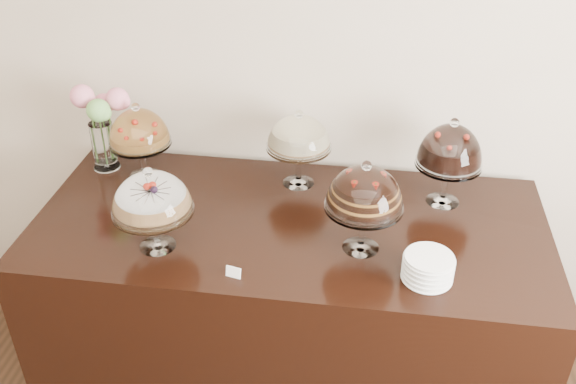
# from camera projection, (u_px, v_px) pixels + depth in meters

# --- Properties ---
(wall_back) EXTENTS (5.00, 0.04, 3.00)m
(wall_back) POSITION_uv_depth(u_px,v_px,m) (333.00, 44.00, 2.88)
(wall_back) COLOR #BCAD97
(wall_back) RESTS_ON ground
(display_counter) EXTENTS (2.20, 1.00, 0.90)m
(display_counter) POSITION_uv_depth(u_px,v_px,m) (290.00, 299.00, 3.00)
(display_counter) COLOR black
(display_counter) RESTS_ON ground
(cake_stand_sugar_sponge) EXTENTS (0.32, 0.32, 0.37)m
(cake_stand_sugar_sponge) POSITION_uv_depth(u_px,v_px,m) (151.00, 197.00, 2.48)
(cake_stand_sugar_sponge) COLOR white
(cake_stand_sugar_sponge) RESTS_ON display_counter
(cake_stand_choco_layer) EXTENTS (0.31, 0.31, 0.40)m
(cake_stand_choco_layer) POSITION_uv_depth(u_px,v_px,m) (365.00, 192.00, 2.46)
(cake_stand_choco_layer) COLOR white
(cake_stand_choco_layer) RESTS_ON display_counter
(cake_stand_cheesecake) EXTENTS (0.30, 0.30, 0.37)m
(cake_stand_cheesecake) POSITION_uv_depth(u_px,v_px,m) (299.00, 136.00, 2.89)
(cake_stand_cheesecake) COLOR white
(cake_stand_cheesecake) RESTS_ON display_counter
(cake_stand_dark_choco) EXTENTS (0.29, 0.29, 0.41)m
(cake_stand_dark_choco) POSITION_uv_depth(u_px,v_px,m) (450.00, 149.00, 2.74)
(cake_stand_dark_choco) COLOR white
(cake_stand_dark_choco) RESTS_ON display_counter
(cake_stand_fruit_tart) EXTENTS (0.29, 0.29, 0.38)m
(cake_stand_fruit_tart) POSITION_uv_depth(u_px,v_px,m) (139.00, 131.00, 2.94)
(cake_stand_fruit_tart) COLOR white
(cake_stand_fruit_tart) RESTS_ON display_counter
(flower_vase) EXTENTS (0.30, 0.25, 0.44)m
(flower_vase) POSITION_uv_depth(u_px,v_px,m) (99.00, 117.00, 3.00)
(flower_vase) COLOR white
(flower_vase) RESTS_ON display_counter
(plate_stack) EXTENTS (0.19, 0.19, 0.10)m
(plate_stack) POSITION_uv_depth(u_px,v_px,m) (428.00, 268.00, 2.41)
(plate_stack) COLOR white
(plate_stack) RESTS_ON display_counter
(price_card_left) EXTENTS (0.06, 0.03, 0.04)m
(price_card_left) POSITION_uv_depth(u_px,v_px,m) (233.00, 272.00, 2.43)
(price_card_left) COLOR white
(price_card_left) RESTS_ON display_counter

